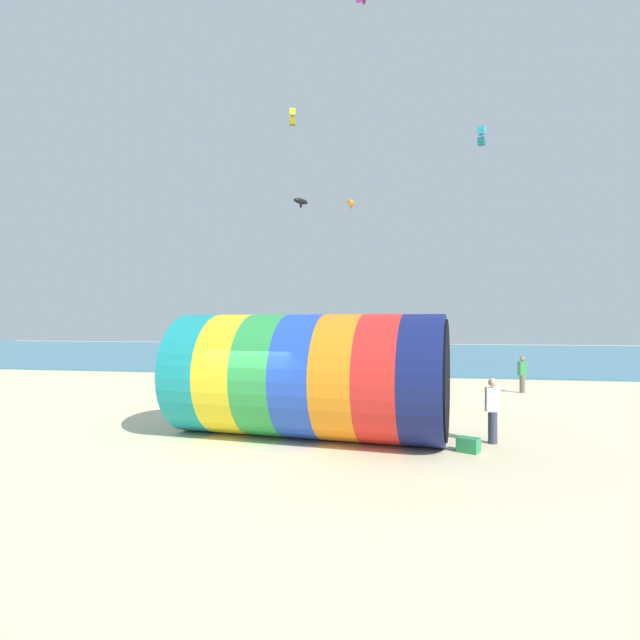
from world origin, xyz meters
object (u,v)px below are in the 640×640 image
at_px(kite_handler, 493,410).
at_px(kite_orange_parafoil, 351,203).
at_px(giant_inflatable_tube, 308,376).
at_px(bystander_near_water, 522,374).
at_px(kite_black_parafoil, 301,201).
at_px(cooler_box, 468,445).
at_px(kite_yellow_box, 292,117).
at_px(kite_cyan_box, 482,136).

distance_m(kite_handler, kite_orange_parafoil, 14.00).
bearing_deg(kite_orange_parafoil, giant_inflatable_tube, -89.98).
bearing_deg(bystander_near_water, kite_handler, -105.99).
distance_m(kite_black_parafoil, cooler_box, 18.48).
bearing_deg(giant_inflatable_tube, kite_handler, 1.89).
xyz_separation_m(kite_black_parafoil, kite_orange_parafoil, (3.08, -2.63, -0.86)).
xyz_separation_m(kite_yellow_box, cooler_box, (8.59, -17.19, -15.76)).
relative_size(kite_orange_parafoil, cooler_box, 1.84).
relative_size(kite_yellow_box, cooler_box, 2.03).
bearing_deg(kite_cyan_box, kite_handler, -96.75).
bearing_deg(kite_cyan_box, bystander_near_water, -76.18).
xyz_separation_m(kite_black_parafoil, cooler_box, (7.34, -13.91, -9.70)).
distance_m(giant_inflatable_tube, bystander_near_water, 12.93).
bearing_deg(kite_cyan_box, giant_inflatable_tube, -114.41).
distance_m(kite_black_parafoil, kite_orange_parafoil, 4.14).
height_order(kite_black_parafoil, cooler_box, kite_black_parafoil).
bearing_deg(kite_handler, giant_inflatable_tube, -178.11).
height_order(giant_inflatable_tube, kite_orange_parafoil, kite_orange_parafoil).
distance_m(kite_cyan_box, kite_yellow_box, 11.43).
xyz_separation_m(kite_handler, bystander_near_water, (2.88, 10.05, -0.05)).
bearing_deg(giant_inflatable_tube, kite_black_parafoil, 103.30).
xyz_separation_m(kite_cyan_box, cooler_box, (-2.48, -15.72, -13.31)).
height_order(giant_inflatable_tube, kite_black_parafoil, kite_black_parafoil).
xyz_separation_m(kite_cyan_box, kite_orange_parafoil, (-6.74, -4.44, -4.47)).
bearing_deg(kite_handler, kite_black_parafoil, 122.12).
relative_size(kite_cyan_box, bystander_near_water, 0.63).
bearing_deg(kite_handler, kite_yellow_box, 120.01).
xyz_separation_m(kite_handler, kite_cyan_box, (1.74, 14.68, 12.59)).
distance_m(kite_handler, bystander_near_water, 10.45).
bearing_deg(giant_inflatable_tube, bystander_near_water, 52.34).
relative_size(kite_black_parafoil, cooler_box, 2.14).
bearing_deg(cooler_box, kite_black_parafoil, 117.82).
height_order(kite_handler, kite_cyan_box, kite_cyan_box).
height_order(giant_inflatable_tube, bystander_near_water, giant_inflatable_tube).
relative_size(giant_inflatable_tube, kite_orange_parafoil, 8.31).
height_order(kite_cyan_box, kite_yellow_box, kite_yellow_box).
xyz_separation_m(giant_inflatable_tube, kite_black_parafoil, (-3.08, 13.05, 8.15)).
bearing_deg(kite_cyan_box, kite_orange_parafoil, -146.67).
bearing_deg(kite_black_parafoil, kite_cyan_box, 10.39).
relative_size(giant_inflatable_tube, kite_yellow_box, 7.55).
xyz_separation_m(kite_handler, cooler_box, (-0.74, -1.03, -0.72)).
distance_m(kite_orange_parafoil, bystander_near_water, 11.36).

